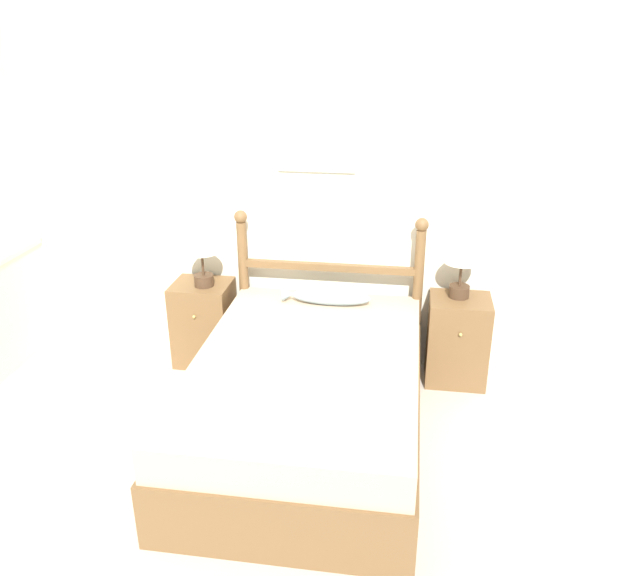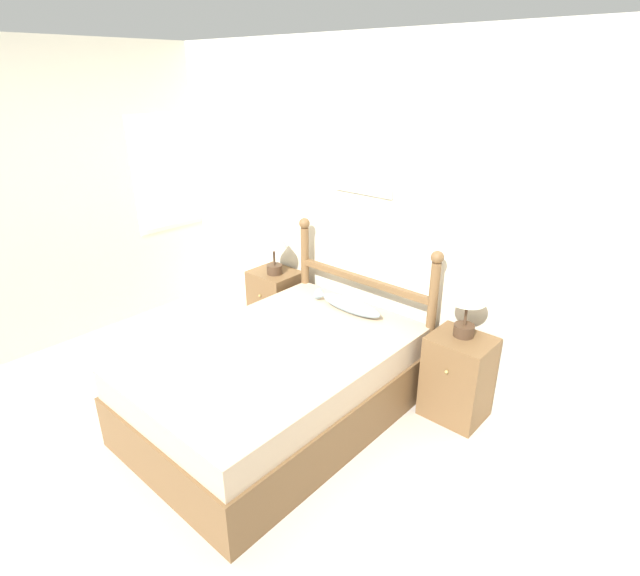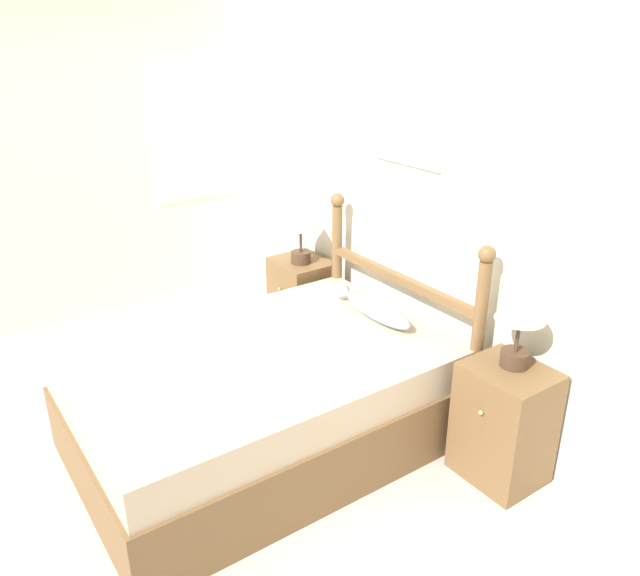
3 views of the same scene
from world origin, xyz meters
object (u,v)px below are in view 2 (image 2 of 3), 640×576
at_px(nightstand_right, 458,377).
at_px(fish_pillow, 349,305).
at_px(nightstand_left, 276,303).
at_px(table_lamp_left, 274,242).
at_px(bed, 278,383).
at_px(table_lamp_right, 468,297).

height_order(nightstand_right, fish_pillow, fish_pillow).
distance_m(nightstand_left, table_lamp_left, 0.61).
xyz_separation_m(nightstand_left, table_lamp_left, (0.04, -0.03, 0.61)).
relative_size(table_lamp_left, fish_pillow, 0.68).
bearing_deg(table_lamp_left, bed, -43.09).
distance_m(nightstand_left, table_lamp_right, 1.93).
bearing_deg(nightstand_right, table_lamp_left, -179.07).
xyz_separation_m(table_lamp_left, fish_pillow, (0.91, -0.08, -0.29)).
xyz_separation_m(nightstand_left, table_lamp_right, (1.83, 0.04, 0.61)).
distance_m(nightstand_right, fish_pillow, 0.96).
bearing_deg(table_lamp_left, nightstand_right, 0.93).
bearing_deg(fish_pillow, nightstand_right, 6.73).
bearing_deg(table_lamp_left, nightstand_left, 140.52).
relative_size(bed, nightstand_left, 3.14).
height_order(bed, fish_pillow, fish_pillow).
height_order(table_lamp_left, table_lamp_right, same).
distance_m(nightstand_left, fish_pillow, 1.00).
bearing_deg(nightstand_right, bed, -137.04).
bearing_deg(nightstand_left, nightstand_right, 0.00).
relative_size(nightstand_right, table_lamp_left, 1.50).
xyz_separation_m(nightstand_left, nightstand_right, (1.84, 0.00, 0.00)).
relative_size(nightstand_right, table_lamp_right, 1.50).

